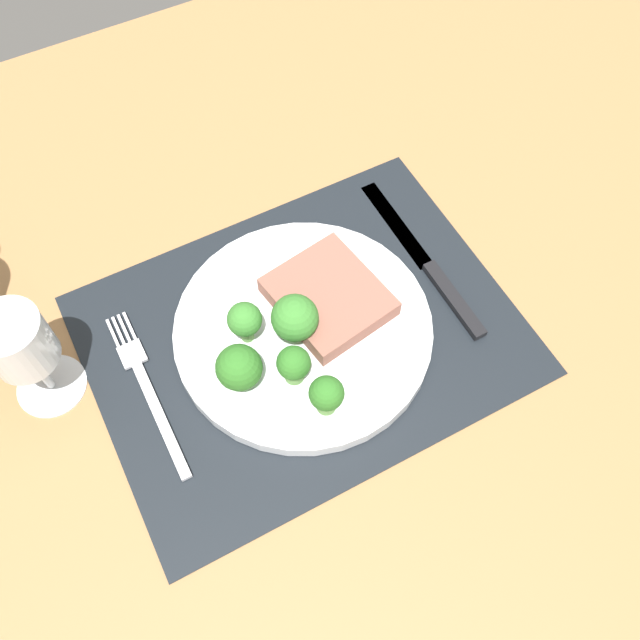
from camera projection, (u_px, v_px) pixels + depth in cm
name	position (u px, v px, depth cm)	size (l,w,h in cm)	color
ground_plane	(304.00, 342.00, 72.09)	(140.00, 110.00, 3.00)	#996D42
placemat	(303.00, 334.00, 70.66)	(42.20, 32.28, 0.30)	black
plate	(303.00, 330.00, 69.84)	(25.96, 25.96, 1.60)	silver
steak	(328.00, 297.00, 69.64)	(9.74, 11.00, 2.07)	#8C5647
broccoli_near_fork	(294.00, 364.00, 64.11)	(3.26, 3.26, 4.56)	#5B8942
broccoli_center	(239.00, 368.00, 63.46)	(4.39, 4.39, 5.32)	#6B994C
broccoli_back_left	(245.00, 320.00, 65.65)	(3.38, 3.38, 5.21)	#5B8942
broccoli_near_steak	(295.00, 318.00, 65.73)	(4.61, 4.61, 5.74)	#6B994C
broccoli_front_edge	(326.00, 395.00, 62.44)	(3.29, 3.29, 4.72)	#5B8942
fork	(148.00, 390.00, 67.16)	(2.40, 19.20, 0.50)	silver
knife	(431.00, 269.00, 74.14)	(1.80, 23.00, 0.80)	black
wine_glass	(20.00, 347.00, 60.68)	(6.77, 6.77, 12.15)	silver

